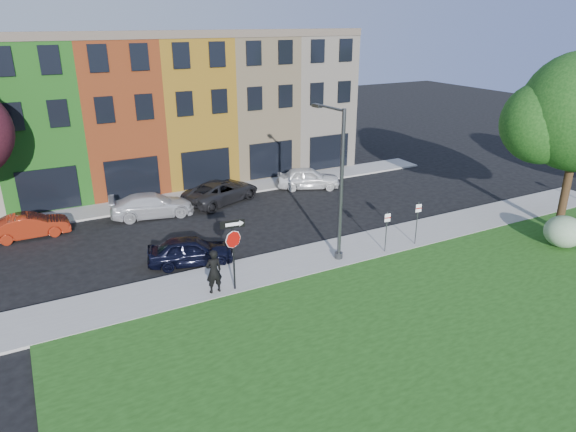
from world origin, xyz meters
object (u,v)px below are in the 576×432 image
man (214,271)px  street_lamp (338,185)px  stop_sign (233,241)px  sedan_near (191,251)px

man → street_lamp: size_ratio=0.27×
stop_sign → street_lamp: bearing=14.7°
stop_sign → sedan_near: 3.99m
sedan_near → street_lamp: 7.76m
stop_sign → man: 1.58m
stop_sign → sedan_near: (-0.84, 3.51, -1.71)m
man → sedan_near: bearing=-93.2°
man → street_lamp: street_lamp is taller
stop_sign → street_lamp: size_ratio=0.44×
stop_sign → sedan_near: bearing=111.4°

